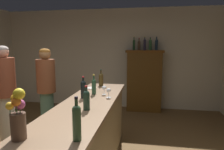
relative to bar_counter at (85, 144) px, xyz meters
The scene contains 19 objects.
wall_back 3.48m from the bar_counter, 95.20° to the left, with size 5.97×0.12×2.68m, color beige.
bar_counter is the anchor object (origin of this frame).
display_cabinet 3.15m from the bar_counter, 77.76° to the left, with size 0.96×0.42×1.59m.
wine_bottle_rose 0.85m from the bar_counter, 93.26° to the left, with size 0.06×0.06×0.29m.
wine_bottle_riesling 0.72m from the bar_counter, 109.09° to the left, with size 0.07×0.07×0.30m.
wine_bottle_pinot 1.13m from the bar_counter, 76.01° to the right, with size 0.07×0.07×0.34m.
wine_bottle_syrah 0.64m from the bar_counter, 64.93° to the right, with size 0.07×0.07×0.27m.
wine_bottle_malbec 1.38m from the bar_counter, 93.36° to the left, with size 0.08×0.08×0.29m.
wine_glass_front 0.83m from the bar_counter, 78.17° to the left, with size 0.07×0.07×0.13m.
wine_glass_mid 0.75m from the bar_counter, 62.06° to the left, with size 0.07×0.07×0.13m.
flower_arrangement 1.19m from the bar_counter, 102.73° to the right, with size 0.13×0.13×0.40m.
cheese_plate 1.11m from the bar_counter, 100.59° to the left, with size 0.18×0.18×0.01m, color white.
display_bottle_left 3.32m from the bar_counter, 82.86° to the left, with size 0.06×0.06×0.35m.
display_bottle_midleft 3.33m from the bar_counter, 80.49° to the left, with size 0.07×0.07×0.31m.
display_bottle_center 3.36m from the bar_counter, 77.90° to the left, with size 0.07×0.07×0.34m.
display_bottle_midright 3.39m from the bar_counter, 75.45° to the left, with size 0.08×0.08×0.32m.
display_bottle_right 3.43m from the bar_counter, 72.78° to the left, with size 0.08×0.08×0.34m.
patron_near_entrance 1.71m from the bar_counter, 157.60° to the left, with size 0.34×0.34×1.70m.
patron_in_grey 1.65m from the bar_counter, 133.03° to the left, with size 0.34×0.34×1.65m.
Camera 1 is at (1.04, -2.18, 1.69)m, focal length 33.12 mm.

